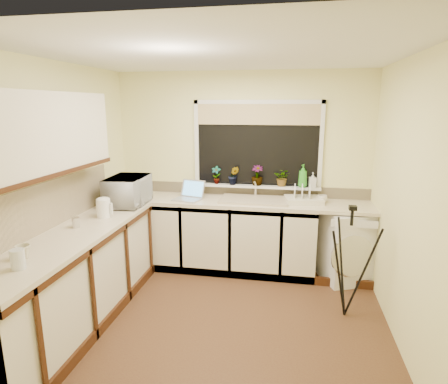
{
  "coord_description": "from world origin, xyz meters",
  "views": [
    {
      "loc": [
        0.64,
        -3.2,
        2.04
      ],
      "look_at": [
        -0.05,
        0.55,
        1.15
      ],
      "focal_mm": 30.07,
      "sensor_mm": 36.0,
      "label": 1
    }
  ],
  "objects_px": {
    "washing_machine": "(348,245)",
    "glass_jug": "(18,259)",
    "cup_back": "(322,199)",
    "plant_c": "(257,175)",
    "plant_d": "(283,178)",
    "cup_left": "(23,252)",
    "laptop": "(190,194)",
    "plant_b": "(234,176)",
    "microwave": "(128,191)",
    "kettle": "(104,208)",
    "soap_bottle_clear": "(313,180)",
    "plant_a": "(216,175)",
    "dish_rack": "(304,200)",
    "tripod": "(348,262)",
    "steel_jar": "(76,223)",
    "soap_bottle_green": "(303,176)"
  },
  "relations": [
    {
      "from": "washing_machine",
      "to": "glass_jug",
      "type": "height_order",
      "value": "glass_jug"
    },
    {
      "from": "steel_jar",
      "to": "plant_d",
      "type": "relative_size",
      "value": 0.45
    },
    {
      "from": "kettle",
      "to": "dish_rack",
      "type": "relative_size",
      "value": 0.44
    },
    {
      "from": "laptop",
      "to": "dish_rack",
      "type": "bearing_deg",
      "value": 18.76
    },
    {
      "from": "laptop",
      "to": "soap_bottle_clear",
      "type": "bearing_deg",
      "value": 25.29
    },
    {
      "from": "washing_machine",
      "to": "glass_jug",
      "type": "relative_size",
      "value": 5.85
    },
    {
      "from": "glass_jug",
      "to": "plant_a",
      "type": "relative_size",
      "value": 0.63
    },
    {
      "from": "plant_d",
      "to": "kettle",
      "type": "bearing_deg",
      "value": -146.99
    },
    {
      "from": "dish_rack",
      "to": "microwave",
      "type": "bearing_deg",
      "value": -176.86
    },
    {
      "from": "kettle",
      "to": "soap_bottle_clear",
      "type": "bearing_deg",
      "value": 28.08
    },
    {
      "from": "plant_b",
      "to": "cup_back",
      "type": "relative_size",
      "value": 2.02
    },
    {
      "from": "kettle",
      "to": "plant_d",
      "type": "height_order",
      "value": "plant_d"
    },
    {
      "from": "washing_machine",
      "to": "soap_bottle_clear",
      "type": "height_order",
      "value": "soap_bottle_clear"
    },
    {
      "from": "plant_d",
      "to": "plant_b",
      "type": "bearing_deg",
      "value": -177.51
    },
    {
      "from": "cup_back",
      "to": "plant_a",
      "type": "bearing_deg",
      "value": 173.43
    },
    {
      "from": "dish_rack",
      "to": "kettle",
      "type": "bearing_deg",
      "value": -164.09
    },
    {
      "from": "kettle",
      "to": "glass_jug",
      "type": "relative_size",
      "value": 1.3
    },
    {
      "from": "laptop",
      "to": "plant_c",
      "type": "distance_m",
      "value": 0.88
    },
    {
      "from": "kettle",
      "to": "plant_b",
      "type": "bearing_deg",
      "value": 43.91
    },
    {
      "from": "kettle",
      "to": "cup_back",
      "type": "distance_m",
      "value": 2.49
    },
    {
      "from": "plant_d",
      "to": "cup_left",
      "type": "height_order",
      "value": "plant_d"
    },
    {
      "from": "washing_machine",
      "to": "kettle",
      "type": "bearing_deg",
      "value": 178.12
    },
    {
      "from": "plant_a",
      "to": "cup_left",
      "type": "xyz_separation_m",
      "value": [
        -1.03,
        -2.27,
        -0.21
      ]
    },
    {
      "from": "kettle",
      "to": "plant_d",
      "type": "xyz_separation_m",
      "value": [
        1.8,
        1.17,
        0.16
      ]
    },
    {
      "from": "tripod",
      "to": "plant_d",
      "type": "distance_m",
      "value": 1.43
    },
    {
      "from": "dish_rack",
      "to": "steel_jar",
      "type": "relative_size",
      "value": 4.35
    },
    {
      "from": "plant_b",
      "to": "cup_left",
      "type": "xyz_separation_m",
      "value": [
        -1.26,
        -2.25,
        -0.22
      ]
    },
    {
      "from": "laptop",
      "to": "soap_bottle_clear",
      "type": "height_order",
      "value": "soap_bottle_clear"
    },
    {
      "from": "tripod",
      "to": "cup_left",
      "type": "relative_size",
      "value": 10.06
    },
    {
      "from": "soap_bottle_clear",
      "to": "steel_jar",
      "type": "bearing_deg",
      "value": -146.01
    },
    {
      "from": "plant_b",
      "to": "soap_bottle_green",
      "type": "relative_size",
      "value": 0.83
    },
    {
      "from": "microwave",
      "to": "soap_bottle_clear",
      "type": "relative_size",
      "value": 3.17
    },
    {
      "from": "laptop",
      "to": "plant_b",
      "type": "height_order",
      "value": "plant_b"
    },
    {
      "from": "washing_machine",
      "to": "plant_b",
      "type": "relative_size",
      "value": 3.58
    },
    {
      "from": "cup_left",
      "to": "microwave",
      "type": "bearing_deg",
      "value": 85.97
    },
    {
      "from": "glass_jug",
      "to": "cup_back",
      "type": "xyz_separation_m",
      "value": [
        2.26,
        2.29,
        -0.03
      ]
    },
    {
      "from": "steel_jar",
      "to": "cup_left",
      "type": "distance_m",
      "value": 0.74
    },
    {
      "from": "kettle",
      "to": "soap_bottle_clear",
      "type": "xyz_separation_m",
      "value": [
        2.16,
        1.15,
        0.15
      ]
    },
    {
      "from": "plant_d",
      "to": "plant_a",
      "type": "bearing_deg",
      "value": -179.64
    },
    {
      "from": "cup_back",
      "to": "laptop",
      "type": "bearing_deg",
      "value": -176.01
    },
    {
      "from": "microwave",
      "to": "soap_bottle_green",
      "type": "distance_m",
      "value": 2.11
    },
    {
      "from": "cup_back",
      "to": "plant_c",
      "type": "bearing_deg",
      "value": 168.67
    },
    {
      "from": "microwave",
      "to": "plant_a",
      "type": "distance_m",
      "value": 1.12
    },
    {
      "from": "laptop",
      "to": "plant_a",
      "type": "xyz_separation_m",
      "value": [
        0.28,
        0.26,
        0.2
      ]
    },
    {
      "from": "plant_d",
      "to": "cup_back",
      "type": "xyz_separation_m",
      "value": [
        0.48,
        -0.16,
        -0.21
      ]
    },
    {
      "from": "laptop",
      "to": "dish_rack",
      "type": "distance_m",
      "value": 1.39
    },
    {
      "from": "kettle",
      "to": "plant_c",
      "type": "distance_m",
      "value": 1.89
    },
    {
      "from": "laptop",
      "to": "glass_jug",
      "type": "distance_m",
      "value": 2.28
    },
    {
      "from": "steel_jar",
      "to": "cup_back",
      "type": "distance_m",
      "value": 2.74
    },
    {
      "from": "tripod",
      "to": "plant_b",
      "type": "xyz_separation_m",
      "value": [
        -1.29,
        1.08,
        0.61
      ]
    }
  ]
}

